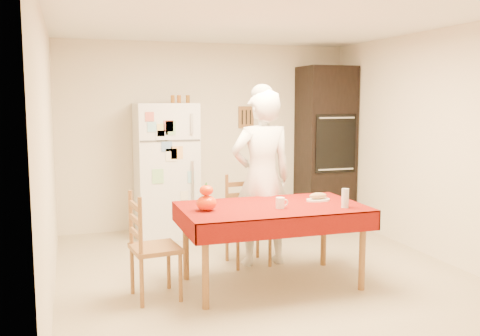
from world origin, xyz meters
name	(u,v)px	position (x,y,z in m)	size (l,w,h in m)	color
floor	(264,274)	(0.00, 0.00, 0.00)	(4.50, 4.50, 0.00)	tan
room_shell	(265,112)	(0.00, 0.00, 1.62)	(4.02, 4.52, 2.51)	beige
refrigerator	(166,170)	(-0.65, 1.88, 0.85)	(0.75, 0.74, 1.70)	white
oven_cabinet	(325,145)	(1.63, 1.93, 1.10)	(0.70, 0.62, 2.20)	black
dining_table	(272,213)	(-0.04, -0.29, 0.69)	(1.70, 1.00, 0.76)	brown
chair_far	(246,216)	(-0.04, 0.45, 0.51)	(0.44, 0.42, 0.95)	brown
chair_left	(148,243)	(-1.20, -0.31, 0.51)	(0.44, 0.46, 0.95)	brown
seated_woman	(262,178)	(0.09, 0.35, 0.92)	(0.67, 0.44, 1.85)	silver
coffee_mug	(280,203)	(-0.01, -0.43, 0.81)	(0.08, 0.08, 0.10)	white
pumpkin_lower	(206,203)	(-0.67, -0.32, 0.83)	(0.18, 0.18, 0.14)	red
pumpkin_upper	(206,190)	(-0.67, -0.32, 0.95)	(0.12, 0.12, 0.09)	#C43504
wine_glass	(345,198)	(0.57, -0.58, 0.85)	(0.07, 0.07, 0.18)	silver
bread_plate	(318,200)	(0.48, -0.20, 0.77)	(0.24, 0.24, 0.02)	white
bread_loaf	(318,196)	(0.48, -0.20, 0.81)	(0.18, 0.10, 0.06)	#9D7C4D
spice_jar_left	(173,99)	(-0.54, 1.93, 1.75)	(0.05, 0.05, 0.10)	#96571B
spice_jar_mid	(179,99)	(-0.46, 1.93, 1.75)	(0.05, 0.05, 0.10)	#96501B
spice_jar_right	(188,99)	(-0.34, 1.93, 1.75)	(0.05, 0.05, 0.10)	brown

